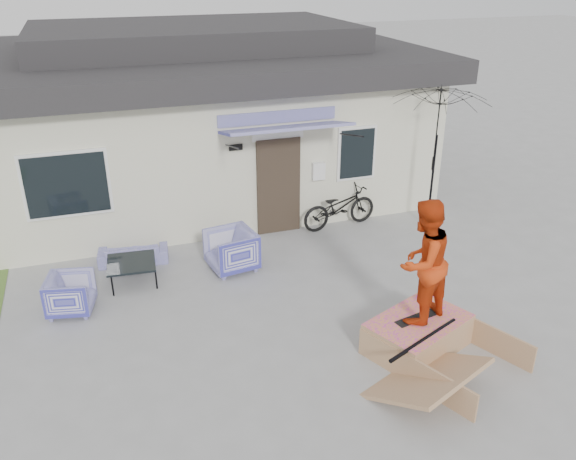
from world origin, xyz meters
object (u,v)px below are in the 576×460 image
object	(u,v)px
loveseat	(133,250)
skate_ramp	(418,334)
bicycle	(340,203)
skateboard	(417,317)
coffee_table	(132,272)
armchair_right	(231,248)
armchair_left	(70,292)
skater	(423,260)
patio_umbrella	(435,151)

from	to	relation	value
loveseat	skate_ramp	size ratio (longest dim) A/B	0.67
bicycle	skateboard	size ratio (longest dim) A/B	2.44
skateboard	skate_ramp	bearing A→B (deg)	-79.12
coffee_table	skateboard	distance (m)	5.24
loveseat	skateboard	distance (m)	5.75
armchair_right	skate_ramp	world-z (taller)	armchair_right
armchair_right	coffee_table	xyz separation A→B (m)	(-1.86, 0.09, -0.23)
loveseat	armchair_right	distance (m)	2.00
loveseat	skate_ramp	xyz separation A→B (m)	(3.85, -4.32, -0.01)
armchair_right	skateboard	bearing A→B (deg)	22.26
armchair_left	armchair_right	world-z (taller)	armchair_right
coffee_table	armchair_right	bearing A→B (deg)	-2.72
coffee_table	skate_ramp	world-z (taller)	skate_ramp
bicycle	coffee_table	bearing A→B (deg)	95.13
armchair_left	coffee_table	size ratio (longest dim) A/B	0.87
loveseat	skater	distance (m)	5.88
armchair_right	bicycle	bearing A→B (deg)	103.41
coffee_table	skater	distance (m)	5.39
bicycle	skateboard	xyz separation A→B (m)	(-0.69, -4.51, -0.05)
armchair_right	loveseat	bearing A→B (deg)	-126.57
skate_ramp	loveseat	bearing A→B (deg)	108.88
armchair_left	skater	distance (m)	5.82
bicycle	loveseat	bearing A→B (deg)	85.16
coffee_table	skate_ramp	distance (m)	5.27
loveseat	patio_umbrella	bearing A→B (deg)	-176.11
patio_umbrella	skateboard	xyz separation A→B (m)	(-2.57, -3.88, -1.22)
skate_ramp	coffee_table	bearing A→B (deg)	115.63
armchair_left	skate_ramp	distance (m)	5.75
armchair_right	skate_ramp	size ratio (longest dim) A/B	0.44
coffee_table	skateboard	size ratio (longest dim) A/B	1.17
loveseat	armchair_right	bearing A→B (deg)	160.16
patio_umbrella	skater	xyz separation A→B (m)	(-2.57, -3.88, -0.24)
skateboard	loveseat	bearing A→B (deg)	119.93
patio_umbrella	skate_ramp	distance (m)	4.91
armchair_left	patio_umbrella	world-z (taller)	patio_umbrella
skateboard	armchair_right	bearing A→B (deg)	109.60
skateboard	coffee_table	bearing A→B (deg)	126.75
loveseat	coffee_table	size ratio (longest dim) A/B	1.56
armchair_left	skate_ramp	world-z (taller)	armchair_left
armchair_left	bicycle	bearing A→B (deg)	-60.45
armchair_left	armchair_right	xyz separation A→B (m)	(2.93, 0.59, 0.07)
patio_umbrella	skate_ramp	world-z (taller)	patio_umbrella
loveseat	armchair_left	xyz separation A→B (m)	(-1.16, -1.51, 0.11)
armchair_left	skater	size ratio (longest dim) A/B	0.39
skate_ramp	skateboard	xyz separation A→B (m)	(-0.02, 0.05, 0.27)
loveseat	skate_ramp	distance (m)	5.79
bicycle	patio_umbrella	xyz separation A→B (m)	(1.89, -0.64, 1.18)
skate_ramp	skateboard	distance (m)	0.28
loveseat	coffee_table	distance (m)	0.83
loveseat	skater	bearing A→B (deg)	139.33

